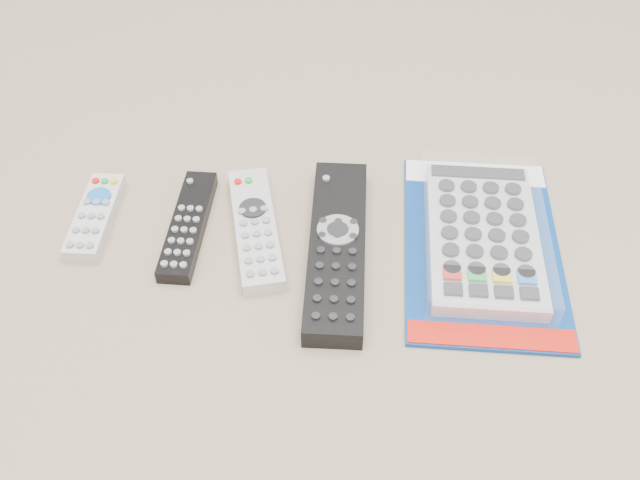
{
  "coord_description": "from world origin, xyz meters",
  "views": [
    {
      "loc": [
        -0.01,
        -0.52,
        0.59
      ],
      "look_at": [
        0.01,
        0.02,
        0.01
      ],
      "focal_mm": 40.0,
      "sensor_mm": 36.0,
      "label": 1
    }
  ],
  "objects_px": {
    "remote_silver_dvd": "(255,228)",
    "jumbo_remote_packaged": "(483,235)",
    "remote_slim_black": "(188,225)",
    "remote_large_black": "(337,247)",
    "remote_small_grey": "(95,216)"
  },
  "relations": [
    {
      "from": "remote_slim_black",
      "to": "remote_large_black",
      "type": "xyz_separation_m",
      "value": [
        0.17,
        -0.05,
        0.0
      ]
    },
    {
      "from": "remote_silver_dvd",
      "to": "jumbo_remote_packaged",
      "type": "distance_m",
      "value": 0.26
    },
    {
      "from": "remote_small_grey",
      "to": "jumbo_remote_packaged",
      "type": "xyz_separation_m",
      "value": [
        0.44,
        -0.05,
        0.01
      ]
    },
    {
      "from": "remote_small_grey",
      "to": "remote_large_black",
      "type": "height_order",
      "value": "remote_large_black"
    },
    {
      "from": "remote_small_grey",
      "to": "jumbo_remote_packaged",
      "type": "height_order",
      "value": "jumbo_remote_packaged"
    },
    {
      "from": "remote_slim_black",
      "to": "jumbo_remote_packaged",
      "type": "relative_size",
      "value": 0.56
    },
    {
      "from": "remote_small_grey",
      "to": "remote_silver_dvd",
      "type": "xyz_separation_m",
      "value": [
        0.19,
        -0.03,
        0.0
      ]
    },
    {
      "from": "remote_small_grey",
      "to": "remote_slim_black",
      "type": "height_order",
      "value": "same"
    },
    {
      "from": "remote_slim_black",
      "to": "jumbo_remote_packaged",
      "type": "height_order",
      "value": "jumbo_remote_packaged"
    },
    {
      "from": "remote_slim_black",
      "to": "remote_large_black",
      "type": "bearing_deg",
      "value": -7.99
    },
    {
      "from": "jumbo_remote_packaged",
      "to": "remote_silver_dvd",
      "type": "bearing_deg",
      "value": -179.33
    },
    {
      "from": "remote_small_grey",
      "to": "remote_slim_black",
      "type": "bearing_deg",
      "value": -4.34
    },
    {
      "from": "remote_small_grey",
      "to": "remote_silver_dvd",
      "type": "distance_m",
      "value": 0.19
    },
    {
      "from": "remote_slim_black",
      "to": "remote_large_black",
      "type": "distance_m",
      "value": 0.18
    },
    {
      "from": "remote_small_grey",
      "to": "remote_silver_dvd",
      "type": "relative_size",
      "value": 0.71
    }
  ]
}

